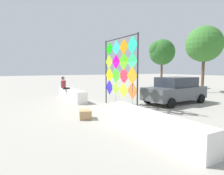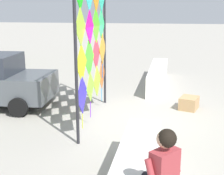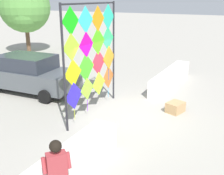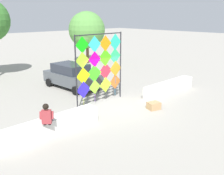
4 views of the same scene
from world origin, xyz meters
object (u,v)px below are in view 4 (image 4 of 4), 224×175
object	(u,v)px
parked_car	(72,76)
kite_display_rack	(100,64)
seated_vendor	(47,118)
cardboard_box_large	(154,106)
tree_far_right	(87,31)

from	to	relation	value
parked_car	kite_display_rack	bearing A→B (deg)	-99.06
kite_display_rack	seated_vendor	bearing A→B (deg)	-156.25
parked_car	cardboard_box_large	world-z (taller)	parked_car
kite_display_rack	seated_vendor	distance (m)	4.82
kite_display_rack	cardboard_box_large	bearing A→B (deg)	-61.43
parked_car	tree_far_right	bearing A→B (deg)	45.26
kite_display_rack	seated_vendor	size ratio (longest dim) A/B	2.41
seated_vendor	tree_far_right	bearing A→B (deg)	46.85
tree_far_right	seated_vendor	bearing A→B (deg)	-133.15
kite_display_rack	cardboard_box_large	world-z (taller)	kite_display_rack
cardboard_box_large	tree_far_right	distance (m)	14.01
seated_vendor	kite_display_rack	bearing A→B (deg)	23.75
parked_car	cardboard_box_large	size ratio (longest dim) A/B	6.95
seated_vendor	tree_far_right	world-z (taller)	tree_far_right
kite_display_rack	cardboard_box_large	distance (m)	3.56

